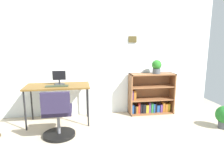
{
  "coord_description": "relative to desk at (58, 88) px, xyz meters",
  "views": [
    {
      "loc": [
        -0.27,
        -2.08,
        1.5
      ],
      "look_at": [
        0.28,
        1.32,
        0.8
      ],
      "focal_mm": 32.34,
      "sensor_mm": 36.0,
      "label": 1
    }
  ],
  "objects": [
    {
      "name": "desk",
      "position": [
        0.0,
        0.0,
        0.0
      ],
      "size": [
        1.16,
        0.59,
        0.73
      ],
      "color": "brown",
      "rests_on": "ground_plane"
    },
    {
      "name": "keyboard",
      "position": [
        -0.0,
        -0.11,
        0.06
      ],
      "size": [
        0.4,
        0.12,
        0.02
      ],
      "primitive_type": "cube",
      "color": "#2E3725",
      "rests_on": "desk"
    },
    {
      "name": "potted_plant_on_shelf",
      "position": [
        2.0,
        0.22,
        0.34
      ],
      "size": [
        0.2,
        0.2,
        0.29
      ],
      "color": "#474C51",
      "rests_on": "bookshelf_low"
    },
    {
      "name": "monitor",
      "position": [
        0.03,
        0.08,
        0.17
      ],
      "size": [
        0.24,
        0.2,
        0.26
      ],
      "color": "#262628",
      "rests_on": "desk"
    },
    {
      "name": "wall_back",
      "position": [
        0.68,
        0.47,
        0.53
      ],
      "size": [
        5.2,
        0.12,
        2.42
      ],
      "color": "silver",
      "rests_on": "ground_plane"
    },
    {
      "name": "bookshelf_low",
      "position": [
        1.9,
        0.27,
        -0.31
      ],
      "size": [
        0.96,
        0.3,
        0.87
      ],
      "color": "brown",
      "rests_on": "ground_plane"
    },
    {
      "name": "office_chair",
      "position": [
        0.05,
        -0.63,
        -0.34
      ],
      "size": [
        0.52,
        0.55,
        0.8
      ],
      "color": "black",
      "rests_on": "ground_plane"
    }
  ]
}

